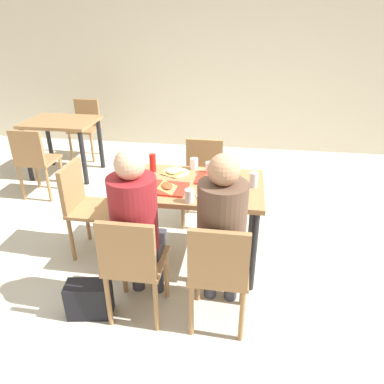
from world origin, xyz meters
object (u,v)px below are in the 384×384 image
plastic_cup_c (138,172)px  background_table (62,130)px  chair_far_side (203,175)px  handbag (89,299)px  pizza_slice_a (167,186)px  soda_can (254,180)px  paper_plate_near_edge (211,196)px  plastic_cup_a (194,164)px  person_in_red (136,220)px  plastic_cup_d (209,168)px  foil_bundle (133,175)px  main_table (192,195)px  chair_near_right (219,270)px  paper_plate_center (176,172)px  pizza_slice_b (221,177)px  person_in_brown_jacket (222,226)px  condiment_bottle (153,163)px  background_chair_near (34,158)px  plastic_cup_b (189,196)px  chair_near_left (133,261)px  pizza_slice_c (173,172)px  chair_left_end (84,202)px  tray_red_near (164,188)px  tray_red_far (218,179)px  background_chair_far (86,124)px

plastic_cup_c → background_table: size_ratio=0.11×
chair_far_side → handbag: 1.70m
pizza_slice_a → soda_can: (0.68, 0.15, 0.04)m
paper_plate_near_edge → plastic_cup_a: plastic_cup_a is taller
person_in_red → plastic_cup_d: 0.95m
foil_bundle → main_table: bearing=2.2°
paper_plate_near_edge → soda_can: size_ratio=1.80×
main_table → chair_near_right: (0.29, -0.76, -0.14)m
plastic_cup_a → paper_plate_near_edge: bearing=-68.7°
paper_plate_center → pizza_slice_b: 0.41m
person_in_brown_jacket → chair_near_right: bearing=-90.0°
plastic_cup_c → condiment_bottle: size_ratio=0.62×
chair_far_side → pizza_slice_b: 0.73m
chair_near_right → background_table: 3.36m
soda_can → background_chair_near: (-2.50, 0.94, -0.31)m
chair_far_side → pizza_slice_b: bearing=-70.0°
plastic_cup_b → foil_bundle: same height
chair_near_left → chair_far_side: size_ratio=1.00×
person_in_red → pizza_slice_c: (0.10, 0.80, 0.02)m
person_in_brown_jacket → background_chair_near: (-2.30, 1.57, -0.25)m
plastic_cup_d → background_table: 2.58m
chair_left_end → paper_plate_near_edge: size_ratio=3.93×
paper_plate_center → background_table: paper_plate_center is taller
chair_left_end → plastic_cup_c: (0.50, 0.06, 0.30)m
main_table → chair_near_left: bearing=-111.1°
person_in_red → background_table: bearing=126.6°
plastic_cup_a → condiment_bottle: 0.37m
plastic_cup_c → soda_can: bearing=-2.2°
chair_near_left → person_in_red: (-0.00, 0.14, 0.25)m
chair_far_side → tray_red_near: (-0.20, -0.89, 0.26)m
chair_near_left → chair_far_side: (0.29, 1.51, 0.00)m
main_table → tray_red_near: tray_red_near is taller
tray_red_near → pizza_slice_a: 0.03m
tray_red_far → background_chair_near: background_chair_near is taller
soda_can → chair_far_side: bearing=123.9°
chair_near_left → tray_red_near: (0.09, 0.63, 0.26)m
foil_bundle → handbag: bearing=-100.9°
person_in_red → background_chair_far: size_ratio=1.47×
person_in_red → background_chair_near: person_in_red is taller
chair_far_side → paper_plate_center: bearing=-107.6°
main_table → tray_red_far: (0.20, 0.11, 0.12)m
main_table → tray_red_near: (-0.20, -0.13, 0.12)m
paper_plate_near_edge → condiment_bottle: (-0.55, 0.41, 0.08)m
main_table → background_chair_near: background_chair_near is taller
chair_left_end → background_table: size_ratio=0.96×
foil_bundle → pizza_slice_a: bearing=-19.0°
main_table → tray_red_near: size_ratio=3.24×
plastic_cup_d → background_chair_far: size_ratio=0.12×
pizza_slice_b → soda_can: bearing=-21.4°
person_in_brown_jacket → plastic_cup_c: (-0.76, 0.67, 0.06)m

